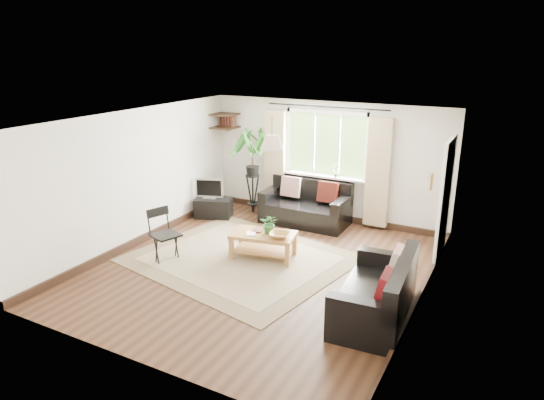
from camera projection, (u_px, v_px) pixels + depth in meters
The scene contains 24 objects.
floor at pixel (260, 269), 7.79m from camera, with size 5.50×5.50×0.00m, color black.
ceiling at pixel (259, 119), 7.06m from camera, with size 5.50×5.50×0.00m, color white.
wall_back at pixel (326, 161), 9.74m from camera, with size 5.00×0.02×2.40m, color beige.
wall_front at pixel (133, 267), 5.11m from camera, with size 5.00×0.02×2.40m, color beige.
wall_left at pixel (136, 178), 8.54m from camera, with size 0.02×5.50×2.40m, color beige.
wall_right at pixel (427, 225), 6.32m from camera, with size 0.02×5.50×2.40m, color beige.
rug at pixel (240, 258), 8.15m from camera, with size 3.32×2.85×0.02m, color beige.
window at pixel (326, 145), 9.60m from camera, with size 2.50×0.16×2.16m, color white, non-canonical shape.
door at pixel (445, 203), 7.82m from camera, with size 0.06×0.96×2.06m, color silver.
corner_shelf at pixel (225, 121), 10.32m from camera, with size 0.50×0.50×0.34m, color black, non-canonical shape.
pendant_lamp at pixel (272, 139), 7.51m from camera, with size 0.36×0.36×0.54m, color beige, non-canonical shape.
wall_sconce at pixel (430, 179), 6.43m from camera, with size 0.12×0.12×0.28m, color beige, non-canonical shape.
sofa_back at pixel (305, 204), 9.68m from camera, with size 1.72×0.86×0.81m, color black, non-canonical shape.
sofa_right at pixel (375, 289), 6.32m from camera, with size 0.84×1.68×0.79m, color black, non-canonical shape.
coffee_table at pixel (263, 245), 8.15m from camera, with size 1.06×0.58×0.44m, color brown, non-canonical shape.
table_plant at pixel (270, 224), 8.05m from camera, with size 0.30×0.26×0.34m, color #295F26.
bowl at pixel (280, 235), 7.90m from camera, with size 0.34×0.34×0.08m, color #A17437.
book_a at pixel (246, 233), 8.07m from camera, with size 0.16×0.22×0.02m, color white.
book_b at pixel (253, 229), 8.24m from camera, with size 0.18×0.25×0.02m, color brown.
tv_stand at pixel (214, 208), 10.09m from camera, with size 0.75×0.42×0.40m, color black.
tv at pixel (209, 188), 10.00m from camera, with size 0.57×0.19×0.44m, color #A5A5AA, non-canonical shape.
palm_stand at pixel (252, 172), 10.15m from camera, with size 0.70×0.70×1.79m, color black, non-canonical shape.
folding_chair at pixel (166, 236), 7.96m from camera, with size 0.45×0.45×0.88m, color black, non-canonical shape.
sill_plant at pixel (336, 171), 9.57m from camera, with size 0.14×0.10×0.27m, color #2D6023.
Camera 1 is at (3.48, -6.18, 3.43)m, focal length 32.00 mm.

